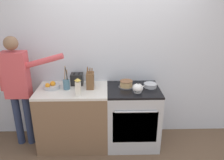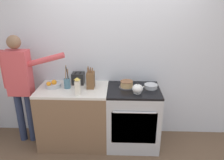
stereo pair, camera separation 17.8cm
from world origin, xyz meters
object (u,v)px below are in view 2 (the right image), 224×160
object	(u,v)px
layer_cake	(127,84)
tea_kettle	(138,89)
utensil_crock	(67,83)
toaster	(78,78)
stove_range	(133,117)
mixing_bowl	(151,86)
milk_carton	(78,87)
person_baker	(21,81)
knife_block	(91,80)
fruit_bowl	(53,85)

from	to	relation	value
layer_cake	tea_kettle	size ratio (longest dim) A/B	1.25
utensil_crock	toaster	xyz separation A→B (m)	(0.13, 0.18, 0.01)
stove_range	layer_cake	world-z (taller)	layer_cake
stove_range	toaster	size ratio (longest dim) A/B	4.66
stove_range	mixing_bowl	bearing A→B (deg)	10.61
milk_carton	person_baker	distance (m)	0.92
toaster	milk_carton	size ratio (longest dim) A/B	0.78
toaster	utensil_crock	bearing A→B (deg)	-126.29
stove_range	knife_block	size ratio (longest dim) A/B	2.83
toaster	mixing_bowl	bearing A→B (deg)	-7.43
knife_block	fruit_bowl	distance (m)	0.57
mixing_bowl	toaster	size ratio (longest dim) A/B	1.00
milk_carton	layer_cake	bearing A→B (deg)	23.00
mixing_bowl	fruit_bowl	bearing A→B (deg)	-179.69
tea_kettle	utensil_crock	xyz separation A→B (m)	(-1.02, 0.14, 0.02)
person_baker	utensil_crock	bearing A→B (deg)	-2.19
knife_block	milk_carton	bearing A→B (deg)	-118.37
knife_block	utensil_crock	world-z (taller)	utensil_crock
person_baker	mixing_bowl	bearing A→B (deg)	-0.79
knife_block	milk_carton	distance (m)	0.30
layer_cake	fruit_bowl	distance (m)	1.09
utensil_crock	milk_carton	xyz separation A→B (m)	(0.20, -0.23, 0.04)
toaster	person_baker	xyz separation A→B (m)	(-0.82, -0.17, 0.01)
layer_cake	person_baker	xyz separation A→B (m)	(-1.56, -0.05, 0.05)
toaster	person_baker	distance (m)	0.84
layer_cake	tea_kettle	bearing A→B (deg)	-52.86
tea_kettle	mixing_bowl	size ratio (longest dim) A/B	0.93
mixing_bowl	person_baker	xyz separation A→B (m)	(-1.92, -0.03, 0.06)
utensil_crock	toaster	size ratio (longest dim) A/B	1.74
knife_block	person_baker	xyz separation A→B (m)	(-1.04, -0.03, -0.03)
tea_kettle	knife_block	size ratio (longest dim) A/B	0.56
tea_kettle	stove_range	bearing A→B (deg)	109.17
tea_kettle	utensil_crock	distance (m)	1.03
tea_kettle	knife_block	xyz separation A→B (m)	(-0.68, 0.17, 0.06)
fruit_bowl	milk_carton	bearing A→B (deg)	-31.60
tea_kettle	fruit_bowl	xyz separation A→B (m)	(-1.24, 0.17, -0.03)
toaster	person_baker	world-z (taller)	person_baker
tea_kettle	person_baker	world-z (taller)	person_baker
toaster	stove_range	bearing A→B (deg)	-12.71
tea_kettle	milk_carton	world-z (taller)	milk_carton
stove_range	toaster	world-z (taller)	toaster
tea_kettle	mixing_bowl	world-z (taller)	tea_kettle
mixing_bowl	person_baker	bearing A→B (deg)	-179.17
fruit_bowl	layer_cake	bearing A→B (deg)	1.42
knife_block	utensil_crock	size ratio (longest dim) A/B	0.95
stove_range	fruit_bowl	world-z (taller)	fruit_bowl
stove_range	layer_cake	size ratio (longest dim) A/B	4.02
stove_range	person_baker	xyz separation A→B (m)	(-1.67, 0.02, 0.55)
toaster	tea_kettle	bearing A→B (deg)	-19.66
mixing_bowl	milk_carton	world-z (taller)	milk_carton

